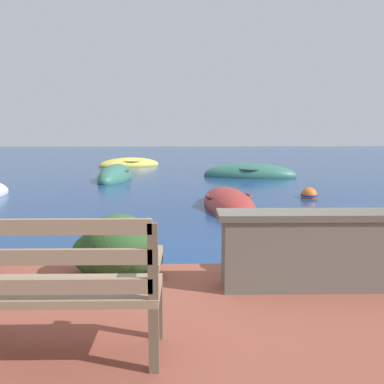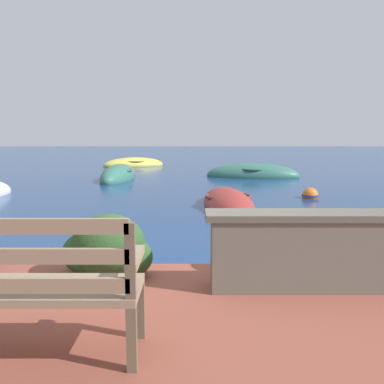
% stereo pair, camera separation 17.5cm
% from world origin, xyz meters
% --- Properties ---
extents(ground_plane, '(80.00, 80.00, 0.00)m').
position_xyz_m(ground_plane, '(0.00, 0.00, 0.00)').
color(ground_plane, navy).
extents(park_bench, '(1.26, 0.48, 0.93)m').
position_xyz_m(park_bench, '(-1.06, -1.90, 0.70)').
color(park_bench, brown).
rests_on(park_bench, patio_terrace).
extents(stone_wall, '(2.32, 0.39, 0.70)m').
position_xyz_m(stone_wall, '(1.17, -0.71, 0.58)').
color(stone_wall, '#666056').
rests_on(stone_wall, patio_terrace).
extents(hedge_clump_left, '(0.91, 0.65, 0.62)m').
position_xyz_m(hedge_clump_left, '(-0.94, -0.37, 0.49)').
color(hedge_clump_left, '#284C23').
rests_on(hedge_clump_left, patio_terrace).
extents(hedge_clump_centre, '(0.96, 0.69, 0.65)m').
position_xyz_m(hedge_clump_centre, '(0.77, -0.25, 0.50)').
color(hedge_clump_centre, '#38662D').
rests_on(hedge_clump_centre, patio_terrace).
extents(rowboat_nearest, '(1.23, 3.16, 0.68)m').
position_xyz_m(rowboat_nearest, '(0.66, 4.60, 0.06)').
color(rowboat_nearest, '#9E2D28').
rests_on(rowboat_nearest, ground_plane).
extents(rowboat_far, '(1.19, 3.00, 0.90)m').
position_xyz_m(rowboat_far, '(-2.59, 9.86, 0.07)').
color(rowboat_far, '#336B5B').
rests_on(rowboat_far, ground_plane).
extents(rowboat_outer, '(3.41, 1.69, 0.86)m').
position_xyz_m(rowboat_outer, '(2.03, 10.63, 0.07)').
color(rowboat_outer, '#336B5B').
rests_on(rowboat_outer, ground_plane).
extents(rowboat_distant, '(3.06, 2.19, 0.70)m').
position_xyz_m(rowboat_distant, '(-2.82, 15.37, 0.06)').
color(rowboat_distant, '#DBC64C').
rests_on(rowboat_distant, ground_plane).
extents(mooring_buoy, '(0.42, 0.42, 0.38)m').
position_xyz_m(mooring_buoy, '(2.78, 5.88, 0.07)').
color(mooring_buoy, orange).
rests_on(mooring_buoy, ground_plane).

